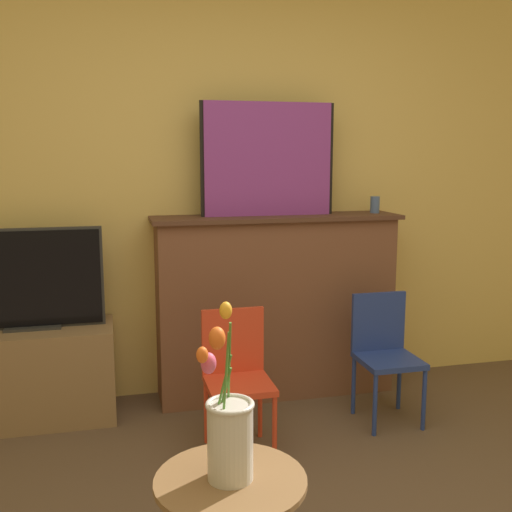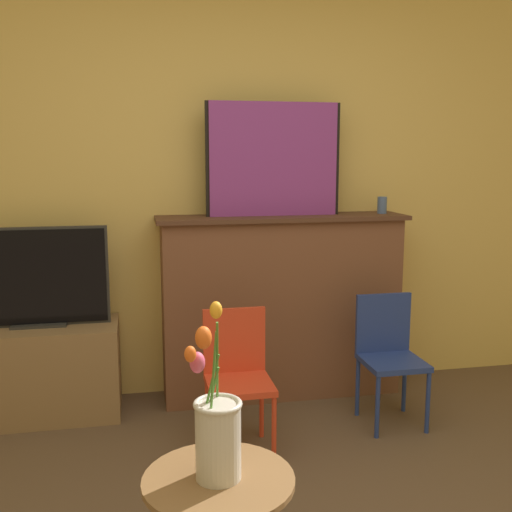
{
  "view_description": "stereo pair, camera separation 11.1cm",
  "coord_description": "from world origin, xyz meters",
  "px_view_note": "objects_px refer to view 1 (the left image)",
  "views": [
    {
      "loc": [
        -0.67,
        -1.49,
        1.46
      ],
      "look_at": [
        -0.01,
        1.18,
        1.0
      ],
      "focal_mm": 42.0,
      "sensor_mm": 36.0,
      "label": 1
    },
    {
      "loc": [
        -0.56,
        -1.51,
        1.46
      ],
      "look_at": [
        -0.01,
        1.18,
        1.0
      ],
      "focal_mm": 42.0,
      "sensor_mm": 36.0,
      "label": 2
    }
  ],
  "objects_px": {
    "painting": "(268,159)",
    "chair_blue": "(384,348)",
    "chair_red": "(237,371)",
    "vase_tulips": "(229,430)",
    "tv_monitor": "(31,280)"
  },
  "relations": [
    {
      "from": "painting",
      "to": "tv_monitor",
      "type": "height_order",
      "value": "painting"
    },
    {
      "from": "chair_red",
      "to": "tv_monitor",
      "type": "bearing_deg",
      "value": 149.82
    },
    {
      "from": "chair_blue",
      "to": "vase_tulips",
      "type": "height_order",
      "value": "vase_tulips"
    },
    {
      "from": "chair_blue",
      "to": "chair_red",
      "type": "bearing_deg",
      "value": -170.16
    },
    {
      "from": "painting",
      "to": "vase_tulips",
      "type": "distance_m",
      "value": 1.96
    },
    {
      "from": "chair_blue",
      "to": "painting",
      "type": "bearing_deg",
      "value": 136.88
    },
    {
      "from": "chair_red",
      "to": "vase_tulips",
      "type": "bearing_deg",
      "value": -103.26
    },
    {
      "from": "tv_monitor",
      "to": "chair_blue",
      "type": "distance_m",
      "value": 1.98
    },
    {
      "from": "chair_blue",
      "to": "vase_tulips",
      "type": "bearing_deg",
      "value": -133.53
    },
    {
      "from": "painting",
      "to": "vase_tulips",
      "type": "bearing_deg",
      "value": -108.94
    },
    {
      "from": "chair_red",
      "to": "painting",
      "type": "bearing_deg",
      "value": 62.96
    },
    {
      "from": "chair_red",
      "to": "chair_blue",
      "type": "height_order",
      "value": "same"
    },
    {
      "from": "painting",
      "to": "chair_blue",
      "type": "relative_size",
      "value": 1.14
    },
    {
      "from": "chair_red",
      "to": "vase_tulips",
      "type": "height_order",
      "value": "vase_tulips"
    },
    {
      "from": "tv_monitor",
      "to": "chair_red",
      "type": "xyz_separation_m",
      "value": [
        1.01,
        -0.59,
        -0.39
      ]
    }
  ]
}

